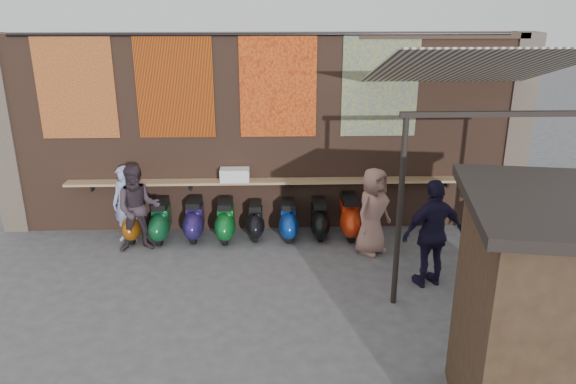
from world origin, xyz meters
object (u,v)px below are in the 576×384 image
Objects in this scene: scooter_stool_6 at (319,219)px; scooter_stool_7 at (349,217)px; scooter_stool_5 at (288,220)px; shopper_grey at (544,234)px; scooter_stool_3 at (226,221)px; diner_right at (138,208)px; scooter_stool_2 at (195,220)px; diner_left at (125,204)px; shelf_box at (235,175)px; scooter_stool_0 at (134,222)px; scooter_stool_1 at (161,221)px; shopper_navy at (433,234)px; shopper_tan at (373,211)px; scooter_stool_4 at (256,221)px.

scooter_stool_6 is 0.89× the size of scooter_stool_7.
scooter_stool_5 is 0.52× the size of shopper_grey.
diner_right is at bearing -164.67° from scooter_stool_3.
scooter_stool_2 is 1.07× the size of scooter_stool_6.
diner_right reaches higher than diner_left.
shelf_box reaches higher than scooter_stool_0.
shopper_grey reaches higher than scooter_stool_1.
scooter_stool_2 is at bearing -162.14° from shelf_box.
shopper_grey reaches higher than scooter_stool_2.
scooter_stool_7 reaches higher than scooter_stool_0.
scooter_stool_3 is (-0.19, -0.34, -0.86)m from shelf_box.
scooter_stool_2 reaches higher than scooter_stool_0.
diner_right reaches higher than scooter_stool_5.
scooter_stool_7 is at bearing -3.76° from diner_right.
shopper_navy is 2.10m from shopper_grey.
scooter_stool_3 is at bearing -177.38° from scooter_stool_6.
scooter_stool_3 is 2.00m from diner_left.
scooter_stool_7 is at bearing 71.06° from shopper_tan.
scooter_stool_6 is 3.87m from diner_left.
shelf_box is at bearing 148.45° from scooter_stool_4.
scooter_stool_4 is at bearing 0.66° from scooter_stool_0.
scooter_stool_4 is 0.48× the size of diner_left.
scooter_stool_4 is 1.91m from scooter_stool_7.
scooter_stool_6 is at bearing 177.74° from scooter_stool_7.
scooter_stool_7 is at bearing -3.31° from shopper_grey.
diner_left is at bearing -179.53° from scooter_stool_3.
scooter_stool_6 is at bearing -8.55° from shelf_box.
shelf_box is at bearing -50.27° from shopper_navy.
scooter_stool_7 reaches higher than scooter_stool_5.
diner_right is at bearing -124.23° from scooter_stool_1.
scooter_stool_1 is 1.30m from scooter_stool_3.
shelf_box reaches higher than scooter_stool_3.
scooter_stool_0 is 0.90× the size of scooter_stool_3.
shopper_navy is at bearing -34.45° from scooter_stool_4.
scooter_stool_7 is 0.53× the size of shopper_tan.
shopper_grey is at bearing -12.76° from scooter_stool_0.
shelf_box is 2.23m from diner_left.
shopper_navy is (5.22, -1.53, 0.08)m from diner_right.
scooter_stool_5 is 0.89× the size of scooter_stool_7.
scooter_stool_7 is (2.51, 0.06, 0.02)m from scooter_stool_3.
scooter_stool_2 is at bearing 178.60° from scooter_stool_5.
shopper_grey is 3.00m from shopper_tan.
shopper_navy is at bearing -40.49° from scooter_stool_5.
scooter_stool_1 is 3.81m from scooter_stool_7.
scooter_stool_3 is 1.06× the size of scooter_stool_6.
scooter_stool_5 is 4.74m from shopper_grey.
scooter_stool_1 is at bearing -179.66° from scooter_stool_5.
shopper_grey is at bearing -15.24° from scooter_stool_2.
shopper_grey is (3.78, -1.73, 0.39)m from scooter_stool_6.
diner_left reaches higher than scooter_stool_5.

